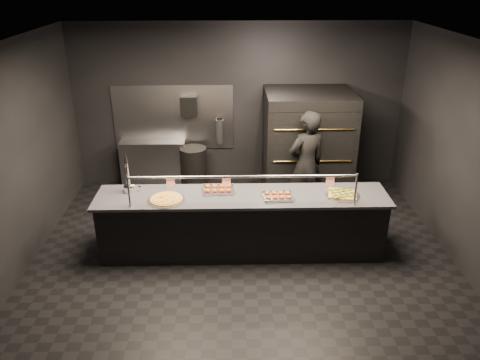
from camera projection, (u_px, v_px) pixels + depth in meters
The scene contains 15 objects.
room at pixel (240, 156), 6.34m from camera, with size 6.04×6.00×3.00m.
service_counter at pixel (242, 224), 6.72m from camera, with size 4.10×0.78×1.37m.
pizza_oven at pixel (307, 145), 8.27m from camera, with size 1.50×1.23×1.91m.
prep_shelf at pixel (154, 164), 8.81m from camera, with size 1.20×0.35×0.90m, color #99999E.
towel_dispenser at pixel (189, 106), 8.43m from camera, with size 0.30×0.20×0.35m, color black.
fire_extinguisher at pixel (220, 131), 8.65m from camera, with size 0.14×0.14×0.51m.
beer_tap at pixel (128, 181), 6.56m from camera, with size 0.16×0.22×0.60m.
round_pizza at pixel (166, 199), 6.39m from camera, with size 0.51×0.51×0.03m.
slider_tray_a at pixel (218, 189), 6.65m from camera, with size 0.50×0.41×0.07m.
slider_tray_b at pixel (278, 196), 6.46m from camera, with size 0.47×0.39×0.07m.
square_pizza at pixel (342, 194), 6.52m from camera, with size 0.49×0.49×0.05m.
condiment_jar at pixel (135, 188), 6.64m from camera, with size 0.14×0.06×0.09m.
tent_cards at pixel (243, 182), 6.76m from camera, with size 2.43×0.04×0.15m.
trash_bin at pixel (194, 169), 8.68m from camera, with size 0.49×0.49×0.82m, color black.
worker at pixel (306, 165), 7.59m from camera, with size 0.66×0.43×1.80m, color black.
Camera 1 is at (-0.17, -5.85, 3.83)m, focal length 35.00 mm.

